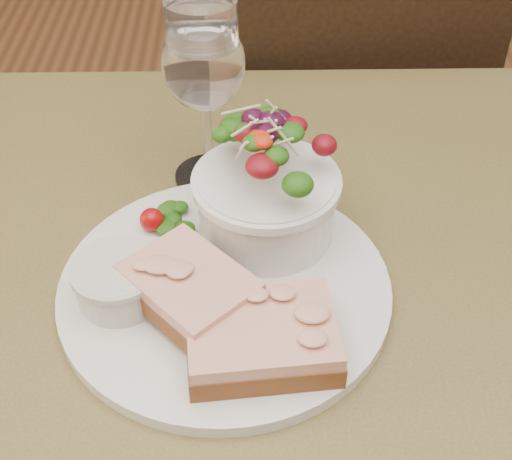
{
  "coord_description": "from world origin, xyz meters",
  "views": [
    {
      "loc": [
        0.0,
        -0.39,
        1.19
      ],
      "look_at": [
        0.01,
        0.04,
        0.81
      ],
      "focal_mm": 50.0,
      "sensor_mm": 36.0,
      "label": 1
    }
  ],
  "objects_px": {
    "sandwich_back": "(189,288)",
    "wine_glass": "(204,69)",
    "sandwich_front": "(262,337)",
    "ramekin": "(118,280)",
    "salad_bowl": "(266,179)",
    "dinner_plate": "(225,288)",
    "cafe_table": "(246,387)",
    "chair_far": "(309,223)"
  },
  "relations": [
    {
      "from": "sandwich_back",
      "to": "wine_glass",
      "type": "distance_m",
      "value": 0.21
    },
    {
      "from": "sandwich_front",
      "to": "ramekin",
      "type": "xyz_separation_m",
      "value": [
        -0.11,
        0.06,
        0.0
      ]
    },
    {
      "from": "ramekin",
      "to": "salad_bowl",
      "type": "xyz_separation_m",
      "value": [
        0.12,
        0.08,
        0.04
      ]
    },
    {
      "from": "salad_bowl",
      "to": "wine_glass",
      "type": "relative_size",
      "value": 0.73
    },
    {
      "from": "wine_glass",
      "to": "dinner_plate",
      "type": "bearing_deg",
      "value": -83.67
    },
    {
      "from": "dinner_plate",
      "to": "sandwich_front",
      "type": "distance_m",
      "value": 0.08
    },
    {
      "from": "dinner_plate",
      "to": "sandwich_back",
      "type": "distance_m",
      "value": 0.05
    },
    {
      "from": "sandwich_back",
      "to": "salad_bowl",
      "type": "bearing_deg",
      "value": 102.15
    },
    {
      "from": "sandwich_back",
      "to": "ramekin",
      "type": "height_order",
      "value": "sandwich_back"
    },
    {
      "from": "sandwich_front",
      "to": "ramekin",
      "type": "bearing_deg",
      "value": 147.87
    },
    {
      "from": "dinner_plate",
      "to": "salad_bowl",
      "type": "height_order",
      "value": "salad_bowl"
    },
    {
      "from": "cafe_table",
      "to": "sandwich_front",
      "type": "relative_size",
      "value": 6.64
    },
    {
      "from": "chair_far",
      "to": "sandwich_back",
      "type": "relative_size",
      "value": 7.25
    },
    {
      "from": "cafe_table",
      "to": "sandwich_front",
      "type": "distance_m",
      "value": 0.14
    },
    {
      "from": "sandwich_back",
      "to": "ramekin",
      "type": "distance_m",
      "value": 0.06
    },
    {
      "from": "cafe_table",
      "to": "sandwich_back",
      "type": "bearing_deg",
      "value": -177.4
    },
    {
      "from": "salad_bowl",
      "to": "chair_far",
      "type": "bearing_deg",
      "value": 79.32
    },
    {
      "from": "chair_far",
      "to": "sandwich_back",
      "type": "xyz_separation_m",
      "value": [
        -0.16,
        -0.63,
        0.49
      ]
    },
    {
      "from": "salad_bowl",
      "to": "sandwich_back",
      "type": "bearing_deg",
      "value": -124.77
    },
    {
      "from": "sandwich_front",
      "to": "chair_far",
      "type": "bearing_deg",
      "value": 75.37
    },
    {
      "from": "cafe_table",
      "to": "wine_glass",
      "type": "relative_size",
      "value": 4.57
    },
    {
      "from": "wine_glass",
      "to": "ramekin",
      "type": "bearing_deg",
      "value": -111.0
    },
    {
      "from": "salad_bowl",
      "to": "sandwich_front",
      "type": "bearing_deg",
      "value": -92.99
    },
    {
      "from": "cafe_table",
      "to": "chair_far",
      "type": "height_order",
      "value": "chair_far"
    },
    {
      "from": "dinner_plate",
      "to": "ramekin",
      "type": "bearing_deg",
      "value": -170.61
    },
    {
      "from": "chair_far",
      "to": "sandwich_back",
      "type": "bearing_deg",
      "value": 68.63
    },
    {
      "from": "wine_glass",
      "to": "salad_bowl",
      "type": "bearing_deg",
      "value": -60.46
    },
    {
      "from": "sandwich_front",
      "to": "sandwich_back",
      "type": "distance_m",
      "value": 0.07
    },
    {
      "from": "sandwich_front",
      "to": "ramekin",
      "type": "relative_size",
      "value": 1.76
    },
    {
      "from": "sandwich_back",
      "to": "dinner_plate",
      "type": "bearing_deg",
      "value": 91.18
    },
    {
      "from": "ramekin",
      "to": "wine_glass",
      "type": "bearing_deg",
      "value": 69.0
    },
    {
      "from": "dinner_plate",
      "to": "wine_glass",
      "type": "xyz_separation_m",
      "value": [
        -0.02,
        0.16,
        0.12
      ]
    },
    {
      "from": "chair_far",
      "to": "sandwich_front",
      "type": "height_order",
      "value": "chair_far"
    },
    {
      "from": "ramekin",
      "to": "wine_glass",
      "type": "relative_size",
      "value": 0.39
    },
    {
      "from": "sandwich_back",
      "to": "wine_glass",
      "type": "bearing_deg",
      "value": 134.17
    },
    {
      "from": "chair_far",
      "to": "dinner_plate",
      "type": "bearing_deg",
      "value": 70.42
    },
    {
      "from": "dinner_plate",
      "to": "sandwich_front",
      "type": "relative_size",
      "value": 2.32
    },
    {
      "from": "chair_far",
      "to": "wine_glass",
      "type": "xyz_separation_m",
      "value": [
        -0.16,
        -0.44,
        0.58
      ]
    },
    {
      "from": "wine_glass",
      "to": "sandwich_front",
      "type": "bearing_deg",
      "value": -78.52
    },
    {
      "from": "wine_glass",
      "to": "cafe_table",
      "type": "bearing_deg",
      "value": -79.33
    },
    {
      "from": "chair_far",
      "to": "dinner_plate",
      "type": "relative_size",
      "value": 3.23
    },
    {
      "from": "cafe_table",
      "to": "sandwich_front",
      "type": "bearing_deg",
      "value": -75.39
    }
  ]
}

